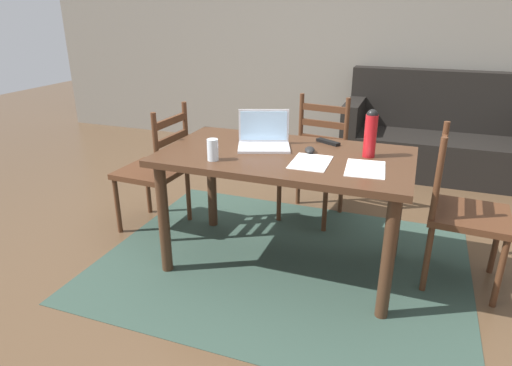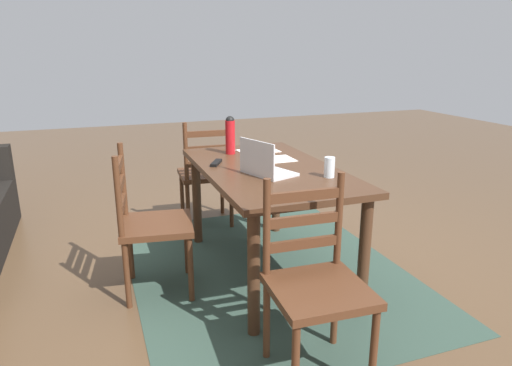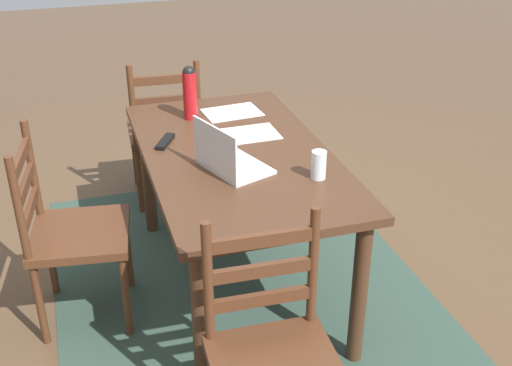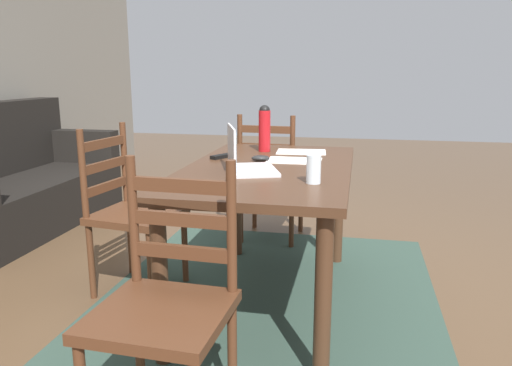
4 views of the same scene
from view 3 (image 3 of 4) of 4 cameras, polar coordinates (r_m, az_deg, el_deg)
name	(u,v)px [view 3 (image 3 of 4)]	position (r m, az deg, el deg)	size (l,w,h in m)	color
ground_plane	(239,284)	(3.39, -1.55, -8.98)	(14.00, 14.00, 0.00)	brown
area_rug	(239,283)	(3.39, -1.55, -8.94)	(2.35, 1.85, 0.01)	#2D4238
dining_table	(237,172)	(3.04, -1.70, 1.01)	(1.51, 0.85, 0.76)	#422819
chair_left_far	(273,359)	(2.29, 1.55, -15.39)	(0.46, 0.46, 0.95)	#4C2B19
chair_far_head	(71,233)	(3.06, -16.19, -4.28)	(0.50, 0.50, 0.95)	#4C2B19
chair_right_far	(165,132)	(4.02, -8.10, 4.57)	(0.47, 0.47, 0.95)	#4C2B19
laptop	(227,159)	(2.80, -2.64, 2.17)	(0.38, 0.32, 0.23)	silver
water_bottle	(190,92)	(3.35, -5.92, 8.11)	(0.07, 0.07, 0.28)	#A81419
drinking_glass	(319,165)	(2.75, 5.61, 1.62)	(0.06, 0.06, 0.13)	silver
computer_mouse	(215,140)	(3.09, -3.67, 3.88)	(0.06, 0.10, 0.03)	black
tv_remote	(165,142)	(3.11, -8.10, 3.68)	(0.04, 0.17, 0.02)	black
paper_stack_left	(232,112)	(3.46, -2.14, 6.32)	(0.21, 0.30, 0.00)	white
paper_stack_right	(248,134)	(3.19, -0.72, 4.38)	(0.21, 0.30, 0.00)	white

